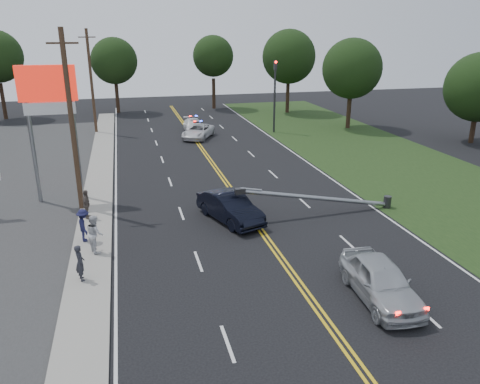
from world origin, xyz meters
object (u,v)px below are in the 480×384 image
object	(u,v)px
utility_pole_mid	(72,122)
emergency_a	(198,131)
bystander_d	(86,204)
fallen_streetlight	(326,198)
waiting_sedan	(381,281)
traffic_signal	(275,90)
bystander_c	(84,225)
emergency_b	(194,126)
pylon_sign	(49,101)
bystander_a	(80,263)
crashed_sedan	(230,207)
utility_pole_far	(91,82)
bystander_b	(95,233)

from	to	relation	value
utility_pole_mid	emergency_a	world-z (taller)	utility_pole_mid
bystander_d	utility_pole_mid	bearing A→B (deg)	25.23
fallen_streetlight	waiting_sedan	distance (m)	8.89
traffic_signal	utility_pole_mid	distance (m)	25.12
emergency_a	bystander_c	world-z (taller)	bystander_c
emergency_a	bystander_c	distance (m)	23.68
traffic_signal	emergency_b	xyz separation A→B (m)	(-7.90, 2.03, -3.56)
pylon_sign	waiting_sedan	world-z (taller)	pylon_sign
pylon_sign	bystander_d	size ratio (longest dim) A/B	4.95
emergency_a	bystander_a	distance (m)	27.28
utility_pole_mid	waiting_sedan	size ratio (longest dim) A/B	2.16
crashed_sedan	waiting_sedan	bearing A→B (deg)	-86.73
utility_pole_mid	traffic_signal	bearing A→B (deg)	45.80
waiting_sedan	bystander_a	bearing A→B (deg)	163.69
emergency_b	pylon_sign	bearing A→B (deg)	-119.84
emergency_a	bystander_d	distance (m)	20.98
traffic_signal	waiting_sedan	xyz separation A→B (m)	(-5.72, -30.74, -3.42)
fallen_streetlight	bystander_d	xyz separation A→B (m)	(-12.95, 2.24, 0.01)
emergency_b	bystander_a	world-z (taller)	bystander_a
utility_pole_mid	bystander_c	distance (m)	6.32
crashed_sedan	utility_pole_far	bearing A→B (deg)	87.57
traffic_signal	bystander_a	world-z (taller)	traffic_signal
utility_pole_far	emergency_b	bearing A→B (deg)	-11.61
pylon_sign	bystander_a	xyz separation A→B (m)	(1.86, -10.64, -5.10)
pylon_sign	bystander_b	world-z (taller)	pylon_sign
bystander_a	bystander_d	bearing A→B (deg)	-16.41
bystander_a	bystander_c	distance (m)	3.89
pylon_sign	crashed_sedan	distance (m)	12.05
traffic_signal	pylon_sign	bearing A→B (deg)	-139.61
fallen_streetlight	utility_pole_far	bearing A→B (deg)	117.24
fallen_streetlight	bystander_a	distance (m)	13.64
emergency_b	bystander_d	distance (m)	23.64
bystander_a	waiting_sedan	bearing A→B (deg)	-127.58
fallen_streetlight	bystander_d	bearing A→B (deg)	170.19
pylon_sign	utility_pole_mid	distance (m)	2.55
bystander_a	crashed_sedan	bearing A→B (deg)	-73.68
emergency_b	bystander_c	bearing A→B (deg)	-108.90
fallen_streetlight	waiting_sedan	size ratio (longest dim) A/B	2.02
fallen_streetlight	bystander_b	size ratio (longest dim) A/B	5.24
bystander_b	emergency_b	bearing A→B (deg)	-37.18
pylon_sign	emergency_a	world-z (taller)	pylon_sign
emergency_a	crashed_sedan	bearing A→B (deg)	-66.70
crashed_sedan	bystander_a	distance (m)	8.89
bystander_a	bystander_b	bearing A→B (deg)	-28.10
bystander_c	fallen_streetlight	bearing A→B (deg)	-98.36
utility_pole_mid	bystander_a	world-z (taller)	utility_pole_mid
crashed_sedan	waiting_sedan	world-z (taller)	waiting_sedan
emergency_b	bystander_b	size ratio (longest dim) A/B	2.51
emergency_b	bystander_a	xyz separation A→B (m)	(-9.03, -28.66, 0.24)
traffic_signal	crashed_sedan	size ratio (longest dim) A/B	1.51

